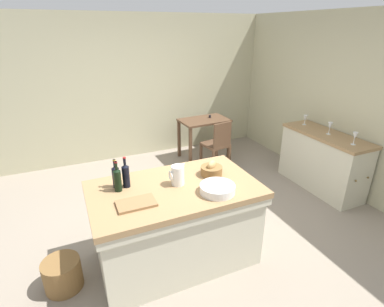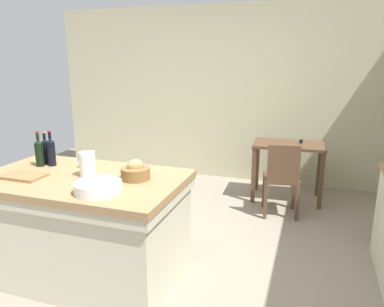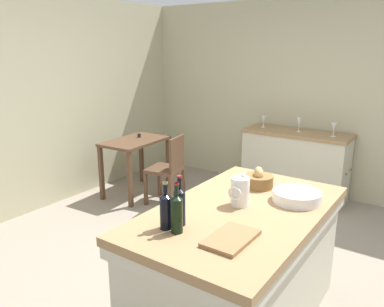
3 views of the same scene
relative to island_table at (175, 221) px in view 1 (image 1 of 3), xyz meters
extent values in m
plane|color=gray|center=(0.38, 0.47, -0.48)|extent=(6.76, 6.76, 0.00)
cube|color=#B7B28E|center=(0.38, 3.07, 0.82)|extent=(5.32, 0.12, 2.60)
cube|color=#B7B28E|center=(2.98, 0.47, 0.82)|extent=(0.12, 5.20, 2.60)
cube|color=#99754C|center=(0.00, 0.00, 0.38)|extent=(1.68, 0.99, 0.06)
cube|color=beige|center=(0.00, 0.00, 0.31)|extent=(1.66, 0.97, 0.08)
cube|color=beige|center=(0.00, 0.00, -0.06)|extent=(1.60, 0.91, 0.83)
cube|color=#99754C|center=(2.64, 0.56, 0.39)|extent=(0.52, 1.37, 0.04)
cube|color=beige|center=(2.64, 0.56, -0.05)|extent=(0.49, 1.34, 0.85)
sphere|color=brown|center=(2.52, -0.13, -0.01)|extent=(0.03, 0.03, 0.03)
sphere|color=brown|center=(2.76, -0.13, -0.01)|extent=(0.03, 0.03, 0.03)
cube|color=#513826|center=(1.49, 2.37, 0.26)|extent=(0.93, 0.61, 0.04)
cube|color=#513826|center=(1.09, 2.11, -0.12)|extent=(0.05, 0.05, 0.73)
cube|color=#513826|center=(1.92, 2.15, -0.12)|extent=(0.05, 0.05, 0.73)
cube|color=#513826|center=(1.07, 2.60, -0.12)|extent=(0.05, 0.05, 0.73)
cube|color=#513826|center=(1.89, 2.64, -0.12)|extent=(0.05, 0.05, 0.73)
cylinder|color=black|center=(1.64, 2.43, 0.31)|extent=(0.04, 0.04, 0.05)
cube|color=#513826|center=(1.46, 1.85, -0.03)|extent=(0.47, 0.47, 0.04)
cube|color=#513826|center=(1.49, 1.67, 0.20)|extent=(0.36, 0.10, 0.42)
cube|color=#513826|center=(1.60, 2.06, -0.27)|extent=(0.05, 0.05, 0.43)
cube|color=#513826|center=(1.25, 1.99, -0.27)|extent=(0.05, 0.05, 0.43)
cube|color=#513826|center=(1.67, 1.70, -0.27)|extent=(0.05, 0.05, 0.43)
cube|color=#513826|center=(1.31, 1.64, -0.27)|extent=(0.05, 0.05, 0.43)
cylinder|color=white|center=(0.05, 0.04, 0.51)|extent=(0.13, 0.13, 0.20)
cone|color=white|center=(0.11, 0.04, 0.62)|extent=(0.07, 0.04, 0.06)
torus|color=white|center=(-0.02, 0.04, 0.52)|extent=(0.02, 0.10, 0.10)
cylinder|color=white|center=(0.34, -0.27, 0.45)|extent=(0.34, 0.34, 0.08)
cylinder|color=brown|center=(0.46, 0.09, 0.46)|extent=(0.23, 0.23, 0.09)
ellipsoid|color=tan|center=(0.46, 0.09, 0.53)|extent=(0.14, 0.13, 0.10)
cube|color=olive|center=(-0.43, -0.16, 0.42)|extent=(0.35, 0.22, 0.02)
cylinder|color=black|center=(-0.43, 0.20, 0.52)|extent=(0.07, 0.07, 0.22)
cone|color=black|center=(-0.43, 0.20, 0.64)|extent=(0.07, 0.07, 0.03)
cylinder|color=black|center=(-0.43, 0.20, 0.69)|extent=(0.03, 0.03, 0.08)
cylinder|color=maroon|center=(-0.43, 0.20, 0.72)|extent=(0.03, 0.03, 0.01)
cylinder|color=black|center=(-0.52, 0.23, 0.51)|extent=(0.07, 0.07, 0.20)
cone|color=black|center=(-0.52, 0.23, 0.63)|extent=(0.07, 0.07, 0.02)
cylinder|color=black|center=(-0.52, 0.23, 0.67)|extent=(0.03, 0.03, 0.07)
cylinder|color=#B29933|center=(-0.52, 0.23, 0.70)|extent=(0.03, 0.03, 0.01)
cylinder|color=black|center=(-0.52, 0.15, 0.52)|extent=(0.07, 0.07, 0.21)
cone|color=black|center=(-0.52, 0.15, 0.63)|extent=(0.07, 0.07, 0.02)
cylinder|color=black|center=(-0.52, 0.15, 0.68)|extent=(0.03, 0.03, 0.07)
cylinder|color=maroon|center=(-0.52, 0.15, 0.71)|extent=(0.03, 0.03, 0.01)
cylinder|color=white|center=(2.61, 0.09, 0.42)|extent=(0.06, 0.06, 0.00)
cylinder|color=white|center=(2.61, 0.09, 0.46)|extent=(0.01, 0.01, 0.07)
cone|color=white|center=(2.61, 0.09, 0.54)|extent=(0.07, 0.07, 0.10)
cylinder|color=white|center=(2.64, 0.54, 0.42)|extent=(0.06, 0.06, 0.00)
cylinder|color=white|center=(2.64, 0.54, 0.46)|extent=(0.01, 0.01, 0.07)
cone|color=white|center=(2.64, 0.54, 0.55)|extent=(0.07, 0.07, 0.11)
cylinder|color=white|center=(2.65, 1.05, 0.42)|extent=(0.06, 0.06, 0.00)
cylinder|color=white|center=(2.65, 1.05, 0.45)|extent=(0.01, 0.01, 0.06)
cone|color=white|center=(2.65, 1.05, 0.53)|extent=(0.07, 0.07, 0.09)
cylinder|color=brown|center=(-1.15, 0.06, -0.33)|extent=(0.36, 0.36, 0.31)
camera|label=1|loc=(-0.88, -2.43, 1.87)|focal=27.73mm
camera|label=2|loc=(1.77, -2.40, 1.34)|focal=34.15mm
camera|label=3|loc=(-2.16, -1.10, 1.46)|focal=35.68mm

